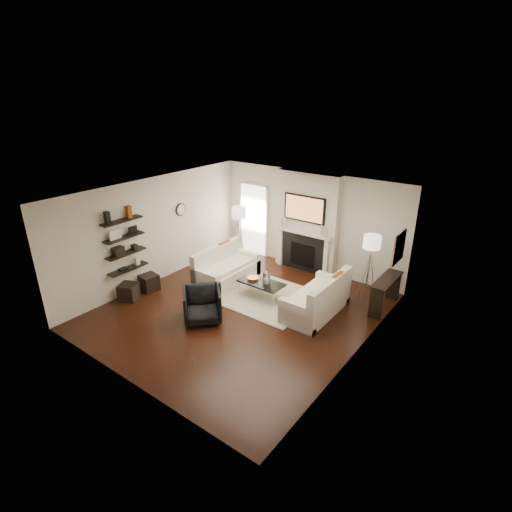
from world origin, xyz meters
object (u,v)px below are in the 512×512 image
Objects in this scene: loveseat_left_base at (227,275)px; coffee_table at (261,283)px; armchair at (202,303)px; lamp_right_shade at (372,242)px; lamp_left_shade at (239,212)px; ottoman_near at (149,282)px; loveseat_right_base at (316,304)px.

coffee_table is at bearing -7.33° from loveseat_left_base.
loveseat_left_base is 1.23m from coffee_table.
lamp_right_shade is (2.47, 3.07, 1.05)m from armchair.
lamp_left_shade reaches higher than ottoman_near.
lamp_right_shade is at bearing 5.03° from armchair.
lamp_right_shade is (0.65, 1.32, 1.24)m from loveseat_right_base.
ottoman_near is at bearing 127.67° from armchair.
lamp_left_shade reaches higher than armchair.
loveseat_left_base reaches higher than ottoman_near.
lamp_right_shade reaches higher than loveseat_right_base.
lamp_left_shade is at bearing 116.45° from loveseat_left_base.
ottoman_near is (-3.87, -1.52, -0.01)m from loveseat_right_base.
loveseat_right_base is at bearing 21.45° from ottoman_near.
loveseat_right_base is 2.53m from armchair.
lamp_right_shade is at bearing 0.28° from lamp_left_shade.
lamp_left_shade is 1.00× the size of lamp_right_shade.
lamp_left_shade reaches higher than loveseat_left_base.
armchair is 2.02× the size of lamp_right_shade.
armchair is 2.02× the size of ottoman_near.
lamp_right_shade is at bearing 22.54° from loveseat_left_base.
coffee_table is (-1.39, -0.18, 0.19)m from loveseat_right_base.
coffee_table is at bearing -38.43° from lamp_left_shade.
loveseat_left_base is at bearing 49.53° from ottoman_near.
loveseat_left_base is at bearing 172.67° from coffee_table.
lamp_left_shade reaches higher than loveseat_right_base.
loveseat_left_base is at bearing -157.46° from lamp_right_shade.
loveseat_left_base is 2.59m from loveseat_right_base.
armchair is (-0.43, -1.57, 0.00)m from coffee_table.
ottoman_near is at bearing -151.60° from coffee_table.
lamp_right_shade is (3.24, 1.34, 1.24)m from loveseat_left_base.
lamp_left_shade reaches higher than coffee_table.
lamp_left_shade is (-3.25, 1.30, 1.24)m from loveseat_right_base.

